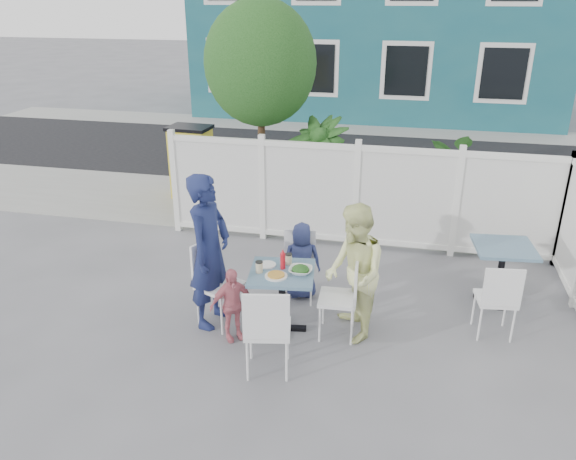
% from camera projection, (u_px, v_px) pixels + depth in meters
% --- Properties ---
extents(ground, '(80.00, 80.00, 0.00)m').
position_uv_depth(ground, '(321.00, 328.00, 6.58)').
color(ground, slate).
extents(near_sidewalk, '(24.00, 2.60, 0.01)m').
position_uv_depth(near_sidewalk, '(357.00, 213.00, 9.99)').
color(near_sidewalk, gray).
rests_on(near_sidewalk, ground).
extents(street, '(24.00, 5.00, 0.01)m').
position_uv_depth(street, '(374.00, 158.00, 13.31)').
color(street, black).
rests_on(street, ground).
extents(far_sidewalk, '(24.00, 1.60, 0.01)m').
position_uv_depth(far_sidewalk, '(383.00, 129.00, 16.09)').
color(far_sidewalk, gray).
rests_on(far_sidewalk, ground).
extents(building, '(11.00, 6.00, 6.00)m').
position_uv_depth(building, '(381.00, 14.00, 18.07)').
color(building, '#175363').
rests_on(building, ground).
extents(fence_back, '(5.86, 0.08, 1.60)m').
position_uv_depth(fence_back, '(356.00, 198.00, 8.40)').
color(fence_back, white).
rests_on(fence_back, ground).
extents(tree, '(1.80, 1.62, 3.59)m').
position_uv_depth(tree, '(260.00, 64.00, 8.85)').
color(tree, '#382316').
rests_on(tree, ground).
extents(utility_cabinet, '(0.74, 0.55, 1.31)m').
position_uv_depth(utility_cabinet, '(192.00, 164.00, 10.56)').
color(utility_cabinet, gold).
rests_on(utility_cabinet, ground).
extents(potted_shrub_a, '(1.38, 1.38, 1.82)m').
position_uv_depth(potted_shrub_a, '(316.00, 174.00, 9.13)').
color(potted_shrub_a, '#194215').
rests_on(potted_shrub_a, ground).
extents(potted_shrub_b, '(1.79, 1.71, 1.54)m').
position_uv_depth(potted_shrub_b, '(475.00, 195.00, 8.59)').
color(potted_shrub_b, '#194215').
rests_on(potted_shrub_b, ground).
extents(main_table, '(0.80, 0.80, 0.76)m').
position_uv_depth(main_table, '(282.00, 285.00, 6.34)').
color(main_table, '#3A5F77').
rests_on(main_table, ground).
extents(spare_table, '(0.78, 0.78, 0.75)m').
position_uv_depth(spare_table, '(503.00, 258.00, 6.97)').
color(spare_table, '#3A5F77').
rests_on(spare_table, ground).
extents(chair_left, '(0.59, 0.60, 1.01)m').
position_uv_depth(chair_left, '(214.00, 276.00, 6.53)').
color(chair_left, white).
rests_on(chair_left, ground).
extents(chair_right, '(0.45, 0.46, 0.96)m').
position_uv_depth(chair_right, '(345.00, 292.00, 6.24)').
color(chair_right, white).
rests_on(chair_right, ground).
extents(chair_back, '(0.44, 0.43, 0.89)m').
position_uv_depth(chair_back, '(299.00, 260.00, 7.08)').
color(chair_back, white).
rests_on(chair_back, ground).
extents(chair_near, '(0.53, 0.52, 1.01)m').
position_uv_depth(chair_near, '(267.00, 326.00, 5.55)').
color(chair_near, white).
rests_on(chair_near, ground).
extents(chair_spare, '(0.47, 0.45, 0.92)m').
position_uv_depth(chair_spare, '(498.00, 296.00, 6.21)').
color(chair_spare, white).
rests_on(chair_spare, ground).
extents(man, '(0.53, 0.73, 1.84)m').
position_uv_depth(man, '(209.00, 251.00, 6.38)').
color(man, navy).
rests_on(man, ground).
extents(woman, '(0.83, 0.93, 1.58)m').
position_uv_depth(woman, '(354.00, 273.00, 6.16)').
color(woman, '#E0ED5B').
rests_on(woman, ground).
extents(boy, '(0.55, 0.43, 1.00)m').
position_uv_depth(boy, '(302.00, 261.00, 7.10)').
color(boy, navy).
rests_on(boy, ground).
extents(toddler, '(0.53, 0.49, 0.87)m').
position_uv_depth(toddler, '(232.00, 304.00, 6.23)').
color(toddler, '#D77280').
rests_on(toddler, ground).
extents(plate_main, '(0.25, 0.25, 0.02)m').
position_uv_depth(plate_main, '(276.00, 276.00, 6.15)').
color(plate_main, white).
rests_on(plate_main, main_table).
extents(plate_side, '(0.21, 0.21, 0.01)m').
position_uv_depth(plate_side, '(267.00, 265.00, 6.40)').
color(plate_side, white).
rests_on(plate_side, main_table).
extents(salad_bowl, '(0.26, 0.26, 0.06)m').
position_uv_depth(salad_bowl, '(301.00, 271.00, 6.21)').
color(salad_bowl, white).
rests_on(salad_bowl, main_table).
extents(coffee_cup_a, '(0.08, 0.08, 0.12)m').
position_uv_depth(coffee_cup_a, '(259.00, 267.00, 6.22)').
color(coffee_cup_a, beige).
rests_on(coffee_cup_a, main_table).
extents(coffee_cup_b, '(0.08, 0.08, 0.12)m').
position_uv_depth(coffee_cup_b, '(289.00, 259.00, 6.41)').
color(coffee_cup_b, beige).
rests_on(coffee_cup_b, main_table).
extents(ketchup_bottle, '(0.06, 0.06, 0.19)m').
position_uv_depth(ketchup_bottle, '(283.00, 261.00, 6.29)').
color(ketchup_bottle, red).
rests_on(ketchup_bottle, main_table).
extents(salt_shaker, '(0.03, 0.03, 0.07)m').
position_uv_depth(salt_shaker, '(281.00, 258.00, 6.50)').
color(salt_shaker, white).
rests_on(salt_shaker, main_table).
extents(pepper_shaker, '(0.03, 0.03, 0.07)m').
position_uv_depth(pepper_shaker, '(286.00, 257.00, 6.52)').
color(pepper_shaker, black).
rests_on(pepper_shaker, main_table).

